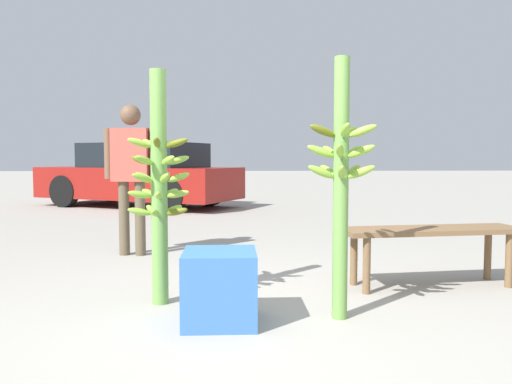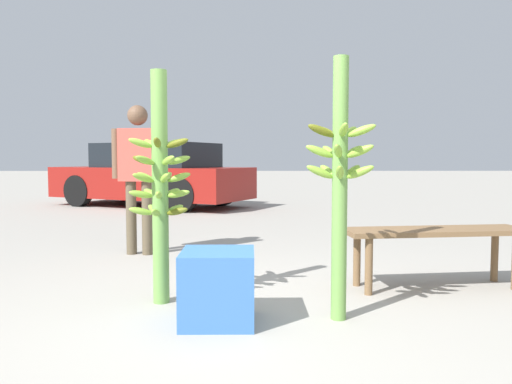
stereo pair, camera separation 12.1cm
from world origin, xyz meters
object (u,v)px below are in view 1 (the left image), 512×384
(market_bench, at_px, (431,237))
(parked_car, at_px, (140,176))
(banana_stalk_left, at_px, (159,185))
(vendor_person, at_px, (131,166))
(produce_crate, at_px, (220,287))
(banana_stalk_center, at_px, (341,178))

(market_bench, distance_m, parked_car, 7.94)
(banana_stalk_left, height_order, parked_car, banana_stalk_left)
(vendor_person, relative_size, market_bench, 1.07)
(banana_stalk_left, height_order, produce_crate, banana_stalk_left)
(banana_stalk_left, relative_size, vendor_person, 1.03)
(market_bench, height_order, parked_car, parked_car)
(parked_car, height_order, produce_crate, parked_car)
(produce_crate, bearing_deg, banana_stalk_center, 4.04)
(banana_stalk_left, xyz_separation_m, banana_stalk_center, (1.22, -0.39, 0.06))
(banana_stalk_left, relative_size, produce_crate, 3.62)
(banana_stalk_center, bearing_deg, parked_car, 109.35)
(banana_stalk_center, distance_m, produce_crate, 1.04)
(banana_stalk_left, height_order, market_bench, banana_stalk_left)
(banana_stalk_center, xyz_separation_m, produce_crate, (-0.78, -0.06, -0.69))
(market_bench, bearing_deg, vendor_person, 145.32)
(market_bench, bearing_deg, parked_car, 111.02)
(market_bench, bearing_deg, banana_stalk_left, -176.16)
(parked_car, bearing_deg, banana_stalk_left, -141.39)
(market_bench, bearing_deg, banana_stalk_center, -146.15)
(vendor_person, height_order, market_bench, vendor_person)
(parked_car, distance_m, produce_crate, 8.13)
(parked_car, bearing_deg, market_bench, -125.42)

